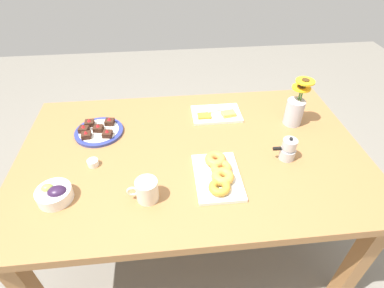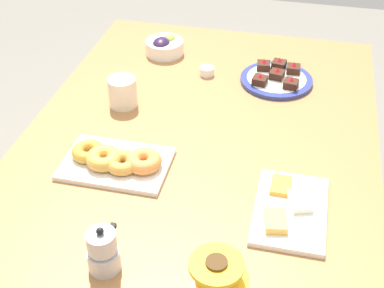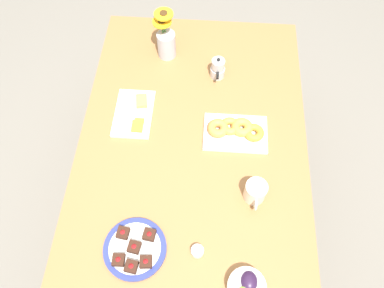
% 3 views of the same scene
% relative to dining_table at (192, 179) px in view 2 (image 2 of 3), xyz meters
% --- Properties ---
extents(dining_table, '(1.60, 1.00, 0.74)m').
position_rel_dining_table_xyz_m(dining_table, '(0.00, 0.00, 0.00)').
color(dining_table, '#9E6B3D').
rests_on(dining_table, ground_plane).
extents(coffee_mug, '(0.12, 0.09, 0.09)m').
position_rel_dining_table_xyz_m(coffee_mug, '(0.20, 0.26, 0.13)').
color(coffee_mug, silver).
rests_on(coffee_mug, dining_table).
extents(grape_bowl, '(0.14, 0.14, 0.07)m').
position_rel_dining_table_xyz_m(grape_bowl, '(0.56, 0.23, 0.12)').
color(grape_bowl, white).
rests_on(grape_bowl, dining_table).
extents(cheese_platter, '(0.26, 0.17, 0.03)m').
position_rel_dining_table_xyz_m(cheese_platter, '(-0.16, -0.28, 0.10)').
color(cheese_platter, white).
rests_on(cheese_platter, dining_table).
extents(croissant_platter, '(0.19, 0.28, 0.05)m').
position_rel_dining_table_xyz_m(croissant_platter, '(-0.09, 0.18, 0.11)').
color(croissant_platter, white).
rests_on(croissant_platter, dining_table).
extents(jam_cup_honey, '(0.05, 0.05, 0.03)m').
position_rel_dining_table_xyz_m(jam_cup_honey, '(0.44, 0.05, 0.10)').
color(jam_cup_honey, white).
rests_on(jam_cup_honey, dining_table).
extents(dessert_plate, '(0.24, 0.24, 0.05)m').
position_rel_dining_table_xyz_m(dessert_plate, '(0.45, -0.18, 0.10)').
color(dessert_plate, navy).
rests_on(dessert_plate, dining_table).
extents(moka_pot, '(0.11, 0.07, 0.12)m').
position_rel_dining_table_xyz_m(moka_pot, '(-0.42, 0.09, 0.13)').
color(moka_pot, '#B7B7BC').
rests_on(moka_pot, dining_table).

